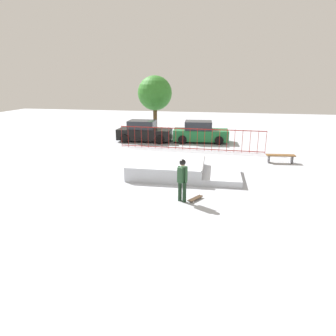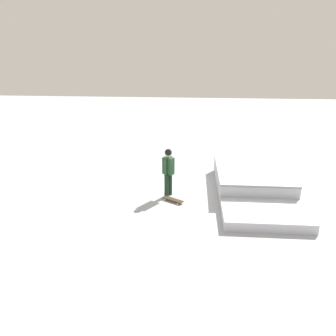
{
  "view_description": "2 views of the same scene",
  "coord_description": "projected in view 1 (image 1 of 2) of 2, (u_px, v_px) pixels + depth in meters",
  "views": [
    {
      "loc": [
        2.13,
        -13.22,
        4.62
      ],
      "look_at": [
        -0.13,
        -1.28,
        0.9
      ],
      "focal_mm": 31.06,
      "sensor_mm": 36.0,
      "label": 1
    },
    {
      "loc": [
        11.48,
        -1.59,
        4.67
      ],
      "look_at": [
        0.59,
        -2.73,
        1.0
      ],
      "focal_mm": 35.07,
      "sensor_mm": 36.0,
      "label": 2
    }
  ],
  "objects": [
    {
      "name": "park_bench",
      "position": [
        281.0,
        157.0,
        16.66
      ],
      "size": [
        1.63,
        0.57,
        0.48
      ],
      "rotation": [
        0.0,
        0.0,
        0.1
      ],
      "color": "brown",
      "rests_on": "ground"
    },
    {
      "name": "parked_car_black",
      "position": [
        144.0,
        132.0,
        22.44
      ],
      "size": [
        4.13,
        1.98,
        1.6
      ],
      "rotation": [
        0.0,
        0.0,
        0.02
      ],
      "color": "black",
      "rests_on": "ground"
    },
    {
      "name": "ground_plane",
      "position": [
        175.0,
        178.0,
        14.15
      ],
      "size": [
        60.0,
        60.0,
        0.0
      ],
      "primitive_type": "plane",
      "color": "#B2B7C1"
    },
    {
      "name": "perimeter_fence",
      "position": [
        190.0,
        139.0,
        19.61
      ],
      "size": [
        9.84,
        0.38,
        1.5
      ],
      "rotation": [
        0.0,
        0.0,
        -0.03
      ],
      "color": "maroon",
      "rests_on": "ground"
    },
    {
      "name": "parked_car_green",
      "position": [
        200.0,
        133.0,
        22.1
      ],
      "size": [
        4.21,
        2.16,
        1.6
      ],
      "rotation": [
        0.0,
        0.0,
        0.07
      ],
      "color": "#196B33",
      "rests_on": "ground"
    },
    {
      "name": "skate_ramp",
      "position": [
        176.0,
        170.0,
        14.39
      ],
      "size": [
        5.46,
        2.73,
        0.74
      ],
      "rotation": [
        0.0,
        0.0,
        0.02
      ],
      "color": "silver",
      "rests_on": "ground"
    },
    {
      "name": "distant_tree",
      "position": [
        155.0,
        93.0,
        24.86
      ],
      "size": [
        2.92,
        2.92,
        4.95
      ],
      "color": "brown",
      "rests_on": "ground"
    },
    {
      "name": "skater",
      "position": [
        182.0,
        177.0,
        11.19
      ],
      "size": [
        0.39,
        0.44,
        1.73
      ],
      "rotation": [
        0.0,
        0.0,
        4.19
      ],
      "color": "black",
      "rests_on": "ground"
    },
    {
      "name": "skateboard",
      "position": [
        195.0,
        198.0,
        11.57
      ],
      "size": [
        0.59,
        0.79,
        0.09
      ],
      "rotation": [
        0.0,
        0.0,
        4.16
      ],
      "color": "#3F2D1E",
      "rests_on": "ground"
    }
  ]
}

